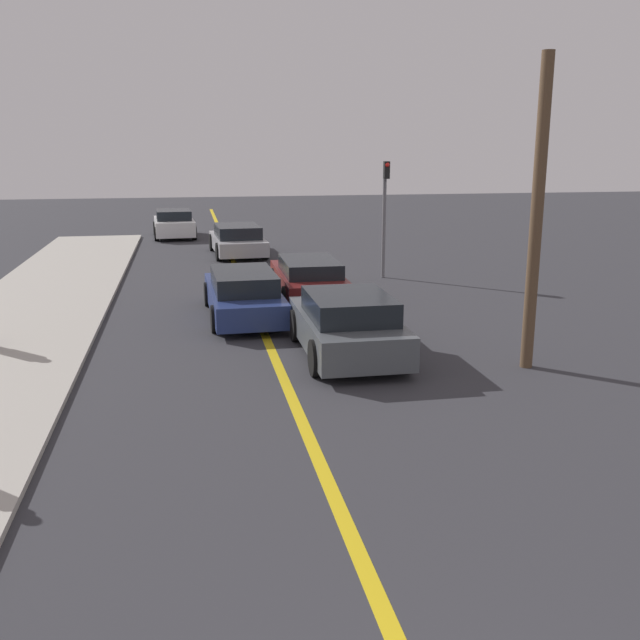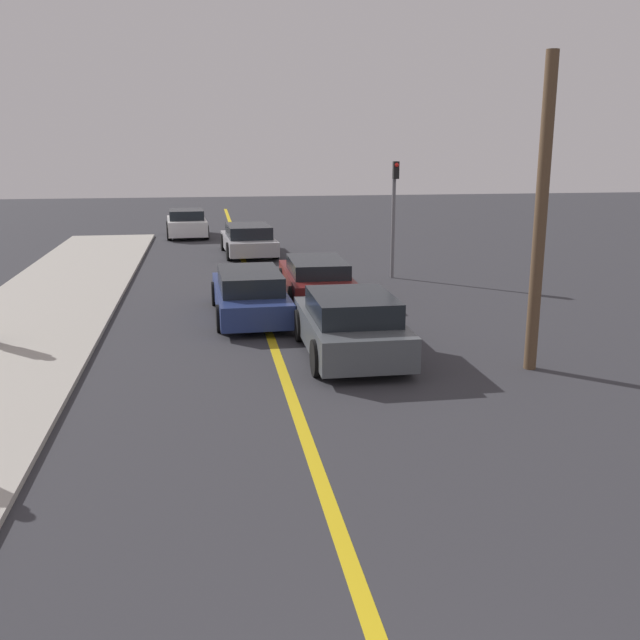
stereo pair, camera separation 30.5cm
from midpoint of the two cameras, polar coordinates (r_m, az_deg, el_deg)
The scene contains 9 objects.
road_center_line at distance 20.58m, azimuth -6.08°, elevation 1.66°, with size 0.20×60.00×0.01m.
sidewalk_left at distance 19.61m, azimuth -22.76°, elevation 0.18°, with size 3.81×33.20×0.10m.
car_near_right_lane at distance 14.87m, azimuth 1.60°, elevation -0.42°, with size 1.99×4.12×1.35m.
car_ahead_center at distance 18.36m, azimuth -6.62°, elevation 2.07°, with size 1.93×4.78×1.23m.
car_far_distant at distance 20.62m, azimuth -1.33°, elevation 3.36°, with size 1.92×4.72×1.15m.
car_parked_left_lot at distance 28.93m, azimuth -6.92°, elevation 6.36°, with size 2.17×4.58×1.22m.
car_oncoming_far at distance 35.06m, azimuth -11.85°, elevation 7.53°, with size 2.09×3.90×1.32m.
traffic_light at distance 23.61m, azimuth 4.83°, elevation 9.02°, with size 0.18×0.40×3.81m.
utility_pole at distance 14.25m, azimuth 16.35°, elevation 7.94°, with size 0.24×0.24×5.98m.
Camera 1 is at (-1.68, -2.04, 4.32)m, focal length 40.00 mm.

